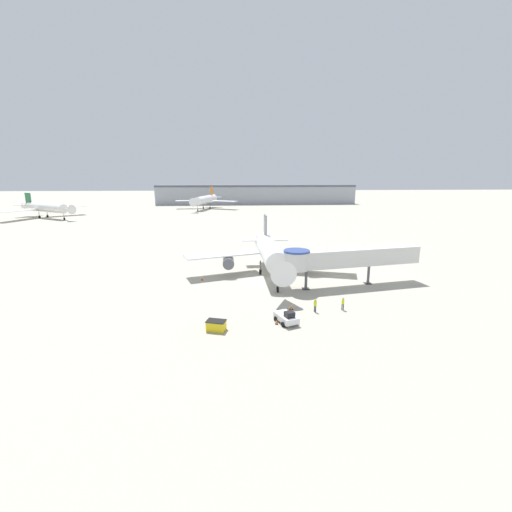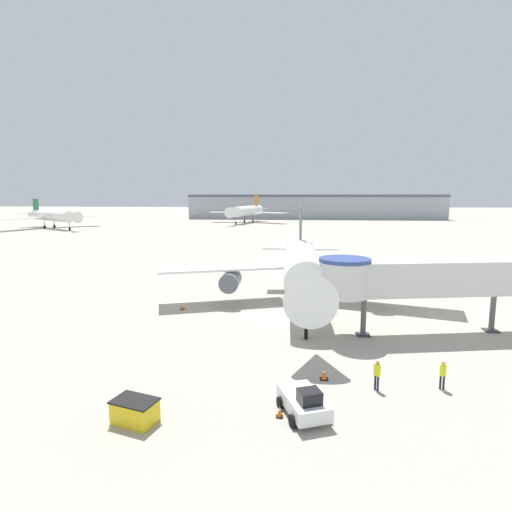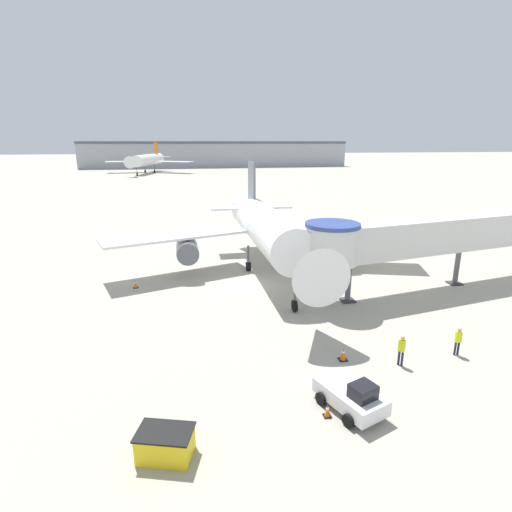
{
  "view_description": "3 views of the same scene",
  "coord_description": "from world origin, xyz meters",
  "views": [
    {
      "loc": [
        -4.97,
        -56.34,
        17.5
      ],
      "look_at": [
        -0.83,
        -5.06,
        5.56
      ],
      "focal_mm": 24.0,
      "sensor_mm": 36.0,
      "label": 1
    },
    {
      "loc": [
        1.04,
        -37.26,
        11.31
      ],
      "look_at": [
        -2.15,
        0.24,
        5.7
      ],
      "focal_mm": 28.0,
      "sensor_mm": 36.0,
      "label": 2
    },
    {
      "loc": [
        -5.54,
        -32.81,
        12.24
      ],
      "look_at": [
        0.21,
        -2.59,
        3.39
      ],
      "focal_mm": 28.0,
      "sensor_mm": 36.0,
      "label": 3
    }
  ],
  "objects": [
    {
      "name": "pushback_tug_white",
      "position": [
        1.89,
        -17.75,
        0.74
      ],
      "size": [
        2.89,
        3.8,
        1.71
      ],
      "rotation": [
        0.0,
        0.0,
        0.36
      ],
      "color": "silver",
      "rests_on": "ground_plane"
    },
    {
      "name": "main_airplane",
      "position": [
        2.37,
        2.58,
        4.27
      ],
      "size": [
        31.2,
        25.64,
        10.13
      ],
      "rotation": [
        0.0,
        0.0,
        0.01
      ],
      "color": "white",
      "rests_on": "ground_plane"
    },
    {
      "name": "jet_bridge",
      "position": [
        13.57,
        -3.99,
        4.77
      ],
      "size": [
        23.47,
        7.08,
        6.46
      ],
      "rotation": [
        0.0,
        0.0,
        0.18
      ],
      "color": "silver",
      "rests_on": "ground_plane"
    },
    {
      "name": "traffic_cone_apron_front",
      "position": [
        0.63,
        -18.02,
        0.3
      ],
      "size": [
        0.37,
        0.37,
        0.62
      ],
      "color": "black",
      "rests_on": "ground_plane"
    },
    {
      "name": "ground_plane",
      "position": [
        0.0,
        0.0,
        0.0
      ],
      "size": [
        800.0,
        800.0,
        0.0
      ],
      "primitive_type": "plane",
      "color": "#A8A393"
    },
    {
      "name": "traffic_cone_near_nose",
      "position": [
        3.29,
        -13.47,
        0.4
      ],
      "size": [
        0.5,
        0.5,
        0.82
      ],
      "color": "black",
      "rests_on": "ground_plane"
    },
    {
      "name": "service_container_yellow",
      "position": [
        -6.63,
        -19.13,
        0.61
      ],
      "size": [
        2.54,
        2.03,
        1.21
      ],
      "rotation": [
        0.0,
        0.0,
        -0.3
      ],
      "color": "yellow",
      "rests_on": "ground_plane"
    },
    {
      "name": "traffic_cone_port_wing",
      "position": [
        -9.73,
        1.12,
        0.34
      ],
      "size": [
        0.44,
        0.44,
        0.72
      ],
      "color": "black",
      "rests_on": "ground_plane"
    },
    {
      "name": "ground_crew_marshaller",
      "position": [
        6.25,
        -14.62,
        1.06
      ],
      "size": [
        0.39,
        0.4,
        1.84
      ],
      "rotation": [
        0.0,
        0.0,
        2.32
      ],
      "color": "#1E2338",
      "rests_on": "ground_plane"
    },
    {
      "name": "terminal_building",
      "position": [
        13.54,
        175.0,
        6.17
      ],
      "size": [
        128.04,
        24.28,
        12.33
      ],
      "color": "#999EA8",
      "rests_on": "ground_plane"
    },
    {
      "name": "ground_crew_wing_walker",
      "position": [
        10.13,
        -14.2,
        1.02
      ],
      "size": [
        0.37,
        0.27,
        1.76
      ],
      "rotation": [
        0.0,
        0.0,
        6.06
      ],
      "color": "#1E2338",
      "rests_on": "ground_plane"
    },
    {
      "name": "background_jet_orange_tail",
      "position": [
        -17.6,
        135.05,
        5.19
      ],
      "size": [
        35.11,
        35.96,
        11.91
      ],
      "rotation": [
        0.0,
        0.0,
        -0.24
      ],
      "color": "white",
      "rests_on": "ground_plane"
    }
  ]
}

